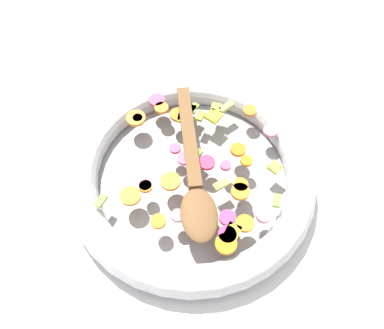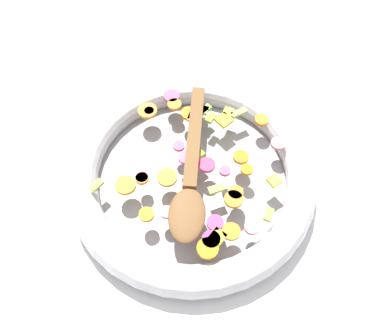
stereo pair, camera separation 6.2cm
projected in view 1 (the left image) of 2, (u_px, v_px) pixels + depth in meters
ground_plane at (192, 180)px, 0.66m from camera, size 4.00×4.00×0.00m
skillet at (192, 173)px, 0.64m from camera, size 0.42×0.42×0.05m
chopped_vegetables at (199, 163)px, 0.62m from camera, size 0.32×0.32×0.01m
wooden_spoon at (194, 174)px, 0.59m from camera, size 0.25×0.22×0.01m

